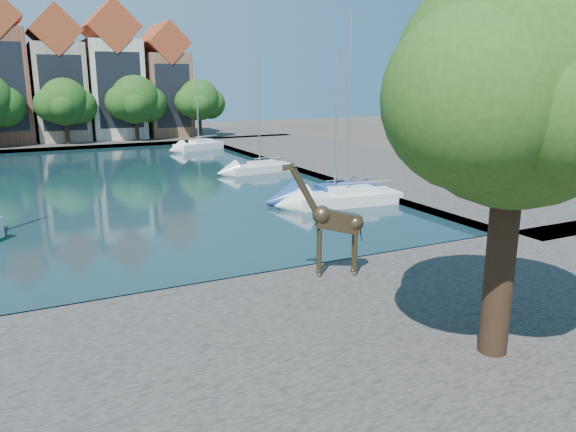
% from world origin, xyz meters
% --- Properties ---
extents(ground, '(160.00, 160.00, 0.00)m').
position_xyz_m(ground, '(0.00, 0.00, 0.00)').
color(ground, '#38332B').
rests_on(ground, ground).
extents(water_basin, '(38.00, 50.00, 0.08)m').
position_xyz_m(water_basin, '(0.00, 24.00, 0.04)').
color(water_basin, black).
rests_on(water_basin, ground).
extents(near_quay, '(50.00, 14.00, 0.50)m').
position_xyz_m(near_quay, '(0.00, -7.00, 0.25)').
color(near_quay, '#494440').
rests_on(near_quay, ground).
extents(far_quay, '(60.00, 16.00, 0.50)m').
position_xyz_m(far_quay, '(0.00, 56.00, 0.25)').
color(far_quay, '#494440').
rests_on(far_quay, ground).
extents(right_quay, '(14.00, 52.00, 0.50)m').
position_xyz_m(right_quay, '(25.00, 24.00, 0.25)').
color(right_quay, '#494440').
rests_on(right_quay, ground).
extents(plane_tree, '(8.32, 6.40, 10.62)m').
position_xyz_m(plane_tree, '(7.62, -9.01, 7.67)').
color(plane_tree, '#332114').
rests_on(plane_tree, near_quay).
extents(townhouse_center, '(5.44, 9.18, 16.93)m').
position_xyz_m(townhouse_center, '(-4.00, 55.99, 8.36)').
color(townhouse_center, brown).
rests_on(townhouse_center, far_quay).
extents(townhouse_east_inner, '(5.94, 9.18, 15.79)m').
position_xyz_m(townhouse_east_inner, '(2.00, 55.99, 7.73)').
color(townhouse_east_inner, tan).
rests_on(townhouse_east_inner, far_quay).
extents(townhouse_east_mid, '(6.43, 9.18, 16.65)m').
position_xyz_m(townhouse_east_mid, '(8.50, 55.99, 8.10)').
color(townhouse_east_mid, beige).
rests_on(townhouse_east_mid, far_quay).
extents(townhouse_east_end, '(5.44, 9.18, 14.43)m').
position_xyz_m(townhouse_east_end, '(15.00, 55.99, 7.11)').
color(townhouse_east_end, brown).
rests_on(townhouse_east_end, far_quay).
extents(far_tree_mid_east, '(7.02, 5.40, 7.52)m').
position_xyz_m(far_tree_mid_east, '(2.10, 50.49, 5.13)').
color(far_tree_mid_east, '#332114').
rests_on(far_tree_mid_east, far_quay).
extents(far_tree_east, '(7.54, 5.80, 7.84)m').
position_xyz_m(far_tree_east, '(10.11, 50.49, 5.24)').
color(far_tree_east, '#332114').
rests_on(far_tree_east, far_quay).
extents(far_tree_far_east, '(6.76, 5.20, 7.36)m').
position_xyz_m(far_tree_far_east, '(18.09, 50.49, 5.08)').
color(far_tree_far_east, '#332114').
rests_on(far_tree_far_east, far_quay).
extents(giraffe_statue, '(3.02, 1.40, 4.45)m').
position_xyz_m(giraffe_statue, '(6.70, -1.41, 2.69)').
color(giraffe_statue, '#3D311E').
rests_on(giraffe_statue, near_quay).
extents(sailboat_right_a, '(7.13, 3.17, 11.81)m').
position_xyz_m(sailboat_right_a, '(15.00, 10.57, 0.66)').
color(sailboat_right_a, silver).
rests_on(sailboat_right_a, water_basin).
extents(sailboat_right_b, '(7.15, 2.65, 9.71)m').
position_xyz_m(sailboat_right_b, '(15.00, 12.13, 0.61)').
color(sailboat_right_b, navy).
rests_on(sailboat_right_b, water_basin).
extents(sailboat_right_c, '(5.78, 2.47, 9.57)m').
position_xyz_m(sailboat_right_c, '(14.99, 24.58, 0.59)').
color(sailboat_right_c, silver).
rests_on(sailboat_right_c, water_basin).
extents(sailboat_right_d, '(6.10, 4.00, 10.07)m').
position_xyz_m(sailboat_right_d, '(15.00, 41.70, 0.70)').
color(sailboat_right_d, silver).
rests_on(sailboat_right_d, water_basin).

